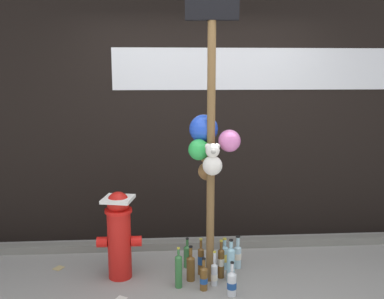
# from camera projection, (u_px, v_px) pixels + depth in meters

# --- Properties ---
(building_wall) EXTENTS (10.00, 0.21, 3.79)m
(building_wall) POSITION_uv_depth(u_px,v_px,m) (200.00, 70.00, 4.68)
(building_wall) COLOR black
(building_wall) RESTS_ON ground_plane
(curb_strip) EXTENTS (8.00, 0.12, 0.08)m
(curb_strip) POSITION_uv_depth(u_px,v_px,m) (203.00, 244.00, 4.62)
(curb_strip) COLOR slate
(curb_strip) RESTS_ON ground_plane
(memorial_post) EXTENTS (0.48, 0.46, 2.65)m
(memorial_post) POSITION_uv_depth(u_px,v_px,m) (210.00, 118.00, 3.67)
(memorial_post) COLOR brown
(memorial_post) RESTS_ON ground_plane
(fire_hydrant) EXTENTS (0.41, 0.31, 0.82)m
(fire_hydrant) POSITION_uv_depth(u_px,v_px,m) (119.00, 233.00, 3.90)
(fire_hydrant) COLOR red
(fire_hydrant) RESTS_ON ground_plane
(bottle_0) EXTENTS (0.07, 0.07, 0.30)m
(bottle_0) POSITION_uv_depth(u_px,v_px,m) (187.00, 255.00, 4.15)
(bottle_0) COLOR #337038
(bottle_0) RESTS_ON ground_plane
(bottle_1) EXTENTS (0.06, 0.06, 0.32)m
(bottle_1) POSITION_uv_depth(u_px,v_px,m) (214.00, 274.00, 3.80)
(bottle_1) COLOR silver
(bottle_1) RESTS_ON ground_plane
(bottle_2) EXTENTS (0.07, 0.07, 0.32)m
(bottle_2) POSITION_uv_depth(u_px,v_px,m) (238.00, 255.00, 4.14)
(bottle_2) COLOR #B2DBEA
(bottle_2) RESTS_ON ground_plane
(bottle_3) EXTENTS (0.06, 0.06, 0.36)m
(bottle_3) POSITION_uv_depth(u_px,v_px,m) (221.00, 262.00, 3.93)
(bottle_3) COLOR brown
(bottle_3) RESTS_ON ground_plane
(bottle_4) EXTENTS (0.07, 0.07, 0.40)m
(bottle_4) POSITION_uv_depth(u_px,v_px,m) (231.00, 263.00, 3.87)
(bottle_4) COLOR #93CCE0
(bottle_4) RESTS_ON ground_plane
(bottle_5) EXTENTS (0.08, 0.08, 0.30)m
(bottle_5) POSITION_uv_depth(u_px,v_px,m) (232.00, 283.00, 3.63)
(bottle_5) COLOR silver
(bottle_5) RESTS_ON ground_plane
(bottle_6) EXTENTS (0.07, 0.07, 0.29)m
(bottle_6) POSITION_uv_depth(u_px,v_px,m) (204.00, 278.00, 3.72)
(bottle_6) COLOR brown
(bottle_6) RESTS_ON ground_plane
(bottle_7) EXTENTS (0.08, 0.08, 0.33)m
(bottle_7) POSITION_uv_depth(u_px,v_px,m) (191.00, 267.00, 3.88)
(bottle_7) COLOR brown
(bottle_7) RESTS_ON ground_plane
(bottle_8) EXTENTS (0.07, 0.07, 0.31)m
(bottle_8) POSITION_uv_depth(u_px,v_px,m) (224.00, 256.00, 4.12)
(bottle_8) COLOR #93CCE0
(bottle_8) RESTS_ON ground_plane
(bottle_9) EXTENTS (0.06, 0.06, 0.35)m
(bottle_9) POSITION_uv_depth(u_px,v_px,m) (201.00, 260.00, 4.00)
(bottle_9) COLOR brown
(bottle_9) RESTS_ON ground_plane
(bottle_10) EXTENTS (0.06, 0.06, 0.37)m
(bottle_10) POSITION_uv_depth(u_px,v_px,m) (179.00, 270.00, 3.75)
(bottle_10) COLOR #337038
(bottle_10) RESTS_ON ground_plane
(litter_0) EXTENTS (0.12, 0.13, 0.01)m
(litter_0) POSITION_uv_depth(u_px,v_px,m) (59.00, 268.00, 4.14)
(litter_0) COLOR tan
(litter_0) RESTS_ON ground_plane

